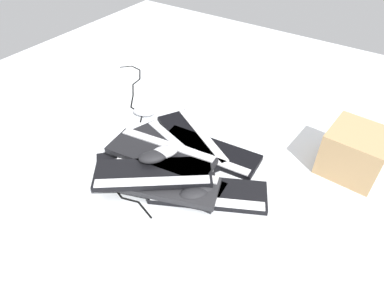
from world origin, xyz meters
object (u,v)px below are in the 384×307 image
(keyboard_8, at_px, (153,174))
(mouse_3, at_px, (153,157))
(mouse_0, at_px, (201,188))
(mouse_2, at_px, (194,194))
(cardboard_box, at_px, (355,152))
(keyboard_7, at_px, (161,183))
(keyboard_3, at_px, (192,140))
(keyboard_5, at_px, (168,153))
(keyboard_6, at_px, (161,155))
(mouse_1, at_px, (164,152))
(keyboard_4, at_px, (151,160))
(mouse_4, at_px, (144,112))
(keyboard_2, at_px, (209,151))
(keyboard_1, at_px, (208,193))
(keyboard_0, at_px, (169,179))

(keyboard_8, xyz_separation_m, mouse_3, (-0.04, -0.03, 0.04))
(mouse_0, distance_m, mouse_2, 0.04)
(cardboard_box, bearing_deg, keyboard_7, -47.13)
(keyboard_3, distance_m, mouse_0, 0.33)
(keyboard_5, distance_m, keyboard_6, 0.06)
(mouse_1, bearing_deg, cardboard_box, 156.60)
(keyboard_5, bearing_deg, keyboard_4, -46.67)
(mouse_3, xyz_separation_m, mouse_4, (-0.31, -0.32, -0.09))
(keyboard_2, xyz_separation_m, cardboard_box, (-0.24, 0.53, 0.08))
(keyboard_4, relative_size, keyboard_8, 0.96)
(mouse_1, bearing_deg, keyboard_8, 40.23)
(cardboard_box, bearing_deg, keyboard_1, -42.08)
(keyboard_7, distance_m, mouse_0, 0.15)
(keyboard_2, relative_size, mouse_4, 4.10)
(keyboard_1, relative_size, mouse_1, 4.18)
(mouse_4, bearing_deg, keyboard_1, 131.05)
(keyboard_1, relative_size, keyboard_2, 1.02)
(keyboard_4, relative_size, keyboard_5, 0.91)
(keyboard_0, relative_size, cardboard_box, 2.05)
(keyboard_6, xyz_separation_m, keyboard_7, (0.10, 0.08, -0.03))
(keyboard_0, xyz_separation_m, keyboard_2, (-0.23, 0.04, 0.00))
(keyboard_3, height_order, mouse_1, mouse_1)
(mouse_4, distance_m, cardboard_box, 0.97)
(keyboard_2, height_order, mouse_1, mouse_1)
(keyboard_3, height_order, mouse_4, mouse_4)
(keyboard_6, distance_m, keyboard_7, 0.13)
(keyboard_3, bearing_deg, mouse_2, 35.38)
(keyboard_2, relative_size, mouse_3, 4.10)
(keyboard_1, distance_m, cardboard_box, 0.60)
(keyboard_1, distance_m, mouse_1, 0.23)
(keyboard_1, xyz_separation_m, keyboard_5, (-0.07, -0.25, 0.03))
(keyboard_6, xyz_separation_m, keyboard_8, (0.10, 0.04, 0.00))
(keyboard_3, height_order, mouse_2, mouse_2)
(keyboard_1, bearing_deg, keyboard_3, -134.74)
(keyboard_5, relative_size, mouse_0, 4.23)
(keyboard_6, distance_m, mouse_4, 0.41)
(keyboard_2, distance_m, keyboard_6, 0.22)
(keyboard_7, distance_m, mouse_4, 0.53)
(keyboard_3, distance_m, cardboard_box, 0.67)
(keyboard_4, xyz_separation_m, mouse_2, (0.08, 0.27, 0.04))
(keyboard_3, xyz_separation_m, cardboard_box, (-0.21, 0.63, 0.08))
(mouse_1, bearing_deg, keyboard_4, -66.49)
(mouse_1, bearing_deg, mouse_2, 100.28)
(keyboard_6, relative_size, mouse_3, 4.15)
(keyboard_4, bearing_deg, keyboard_8, 44.69)
(keyboard_3, xyz_separation_m, keyboard_5, (0.16, -0.01, 0.03))
(keyboard_5, distance_m, cardboard_box, 0.75)
(mouse_3, height_order, cardboard_box, cardboard_box)
(keyboard_0, height_order, keyboard_8, keyboard_8)
(keyboard_5, xyz_separation_m, mouse_4, (-0.20, -0.30, -0.02))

